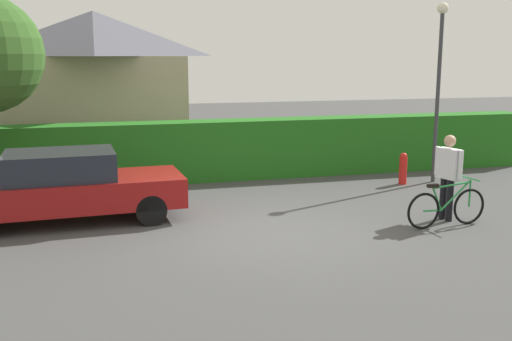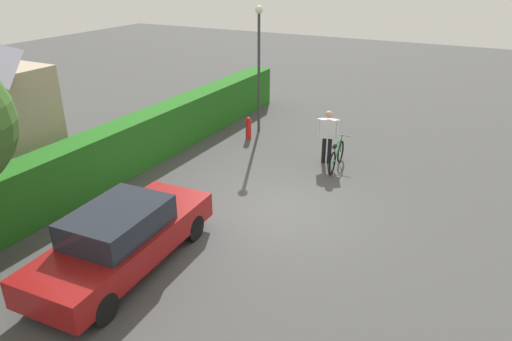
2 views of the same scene
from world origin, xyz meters
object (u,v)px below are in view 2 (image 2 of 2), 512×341
object	(u,v)px
bicycle	(337,156)
fire_hydrant	(248,128)
street_lamp	(259,54)
parked_car_near	(123,238)
person_rider	(328,133)

from	to	relation	value
bicycle	fire_hydrant	xyz separation A→B (m)	(1.08, 3.68, 0.02)
bicycle	street_lamp	bearing A→B (deg)	61.94
parked_car_near	street_lamp	distance (m)	9.42
parked_car_near	bicycle	xyz separation A→B (m)	(7.05, -2.20, -0.34)
bicycle	fire_hydrant	bearing A→B (deg)	73.59
bicycle	street_lamp	xyz separation A→B (m)	(1.99, 3.73, 2.51)
bicycle	fire_hydrant	distance (m)	3.83
parked_car_near	bicycle	size ratio (longest dim) A/B	2.60
parked_car_near	bicycle	bearing A→B (deg)	-17.36
person_rider	street_lamp	world-z (taller)	street_lamp
parked_car_near	person_rider	bearing A→B (deg)	-13.75
bicycle	person_rider	bearing A→B (deg)	58.68
parked_car_near	fire_hydrant	bearing A→B (deg)	10.28
bicycle	street_lamp	size ratio (longest dim) A/B	0.39
parked_car_near	fire_hydrant	distance (m)	8.27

